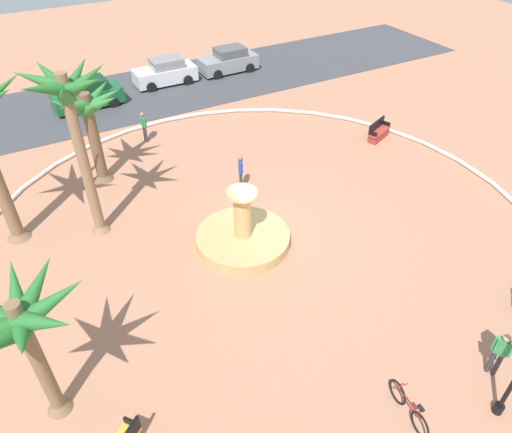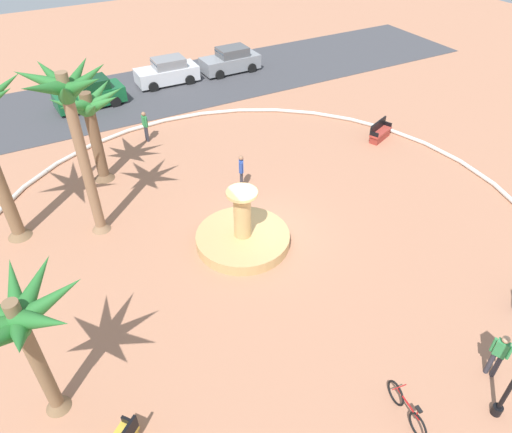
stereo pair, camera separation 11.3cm
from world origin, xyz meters
name	(u,v)px [view 1 (the left image)]	position (x,y,z in m)	size (l,w,h in m)	color
ground_plane	(261,233)	(0.00, 0.00, 0.00)	(80.00, 80.00, 0.00)	tan
plaza_curb	(261,231)	(0.00, 0.00, 0.10)	(22.72, 22.72, 0.20)	silver
street_asphalt	(138,94)	(0.00, 15.76, 0.01)	(48.00, 8.00, 0.03)	#424247
fountain	(243,237)	(-0.94, -0.18, 0.34)	(3.67, 3.67, 2.47)	tan
palm_tree_near_fountain	(22,326)	(-8.58, -3.84, 3.55)	(3.35, 3.32, 4.54)	brown
palm_tree_by_curb	(89,115)	(-4.51, 7.06, 3.27)	(3.25, 3.31, 4.51)	brown
palm_tree_far_side	(70,110)	(-5.59, 3.36, 5.25)	(3.14, 3.21, 6.83)	#8E6B4C
bench_west	(378,133)	(9.36, 3.82, 0.35)	(1.67, 1.06, 1.00)	#B73D33
bicycle_red_frame	(409,408)	(-0.39, -8.65, 0.38)	(0.44, 1.71, 0.94)	black
person_cyclist_helmet	(500,352)	(2.73, -8.85, 0.96)	(0.32, 0.50, 1.71)	#33333D
person_cyclist_photo	(241,170)	(0.78, 3.25, 0.96)	(0.33, 0.48, 1.70)	#33333D
person_pedestrian_stroll	(144,125)	(-1.56, 9.62, 0.93)	(0.22, 0.53, 1.66)	#33333D
parked_car_leftmost	(88,95)	(-3.12, 15.35, 0.78)	(4.10, 2.11, 1.67)	#145B2D
parked_car_second	(165,72)	(2.16, 16.48, 0.78)	(4.03, 1.97, 1.67)	silver
parked_car_third	(229,61)	(6.73, 16.37, 0.78)	(4.02, 1.97, 1.67)	gray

